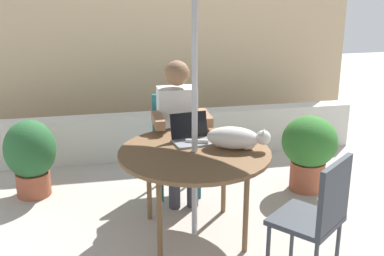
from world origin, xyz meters
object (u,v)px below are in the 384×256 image
Objects in this scene: patio_table at (195,157)px; potted_plant_near_fence at (309,148)px; person_seated at (179,123)px; chair_occupied at (176,135)px; cat at (236,138)px; potted_plant_by_chair at (31,154)px; chair_empty at (318,212)px; laptop at (191,133)px.

potted_plant_near_fence is (1.20, 0.61, -0.24)m from patio_table.
chair_occupied is at bearing 90.00° from person_seated.
cat is (0.32, -0.71, 0.08)m from person_seated.
patio_table is at bearing -36.92° from potted_plant_by_chair.
cat is at bearing -69.88° from chair_occupied.
potted_plant_by_chair is (-1.62, 0.99, -0.39)m from cat.
patio_table is at bearing 129.96° from chair_empty.
potted_plant_by_chair is at bearing 174.63° from chair_occupied.
chair_empty is (0.65, -1.64, 0.00)m from chair_occupied.
potted_plant_by_chair is (-1.31, 0.98, -0.26)m from patio_table.
patio_table is 0.93× the size of person_seated.
patio_table is at bearing -90.00° from chair_occupied.
chair_empty reaches higher than potted_plant_by_chair.
laptop is (-0.64, 1.01, 0.23)m from chair_empty.
person_seated is 3.75× the size of laptop.
chair_empty is at bearing -50.04° from patio_table.
patio_table is at bearing -90.00° from person_seated.
person_seated reaches higher than chair_occupied.
chair_occupied is at bearing 110.12° from cat.
person_seated reaches higher than patio_table.
potted_plant_near_fence is at bearing 34.95° from cat.
patio_table is 0.70m from person_seated.
cat is at bearing -65.88° from person_seated.
laptop reaches higher than patio_table.
chair_empty is at bearing -66.19° from person_seated.
laptop is 0.55× the size of cat.
cat is at bearing 113.51° from chair_empty.
patio_table is 3.48× the size of laptop.
chair_empty is 1.21m from laptop.
cat is (0.30, -0.24, 0.02)m from laptop.
chair_occupied is 1.00× the size of chair_empty.
chair_occupied is 0.73× the size of person_seated.
potted_plant_near_fence is at bearing -4.39° from person_seated.
chair_empty is 0.88m from cat.
chair_empty is at bearing -66.49° from cat.
chair_occupied is 1.50× the size of cat.
potted_plant_near_fence is (1.20, -0.25, -0.12)m from chair_occupied.
potted_plant_by_chair reaches higher than potted_plant_near_fence.
patio_table is 0.87m from chair_occupied.
chair_occupied reaches higher than patio_table.
potted_plant_by_chair is (-1.32, 0.75, -0.37)m from laptop.
laptop is (0.02, 0.23, 0.11)m from patio_table.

